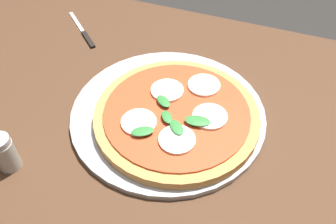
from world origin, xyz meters
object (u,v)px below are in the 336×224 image
(pizza, at_px, (177,115))
(pepper_shaker, at_px, (5,153))
(dining_table, at_px, (196,168))
(knife, at_px, (84,33))
(serving_tray, at_px, (168,113))

(pizza, xyz_separation_m, pepper_shaker, (-0.24, -0.20, 0.01))
(dining_table, relative_size, pepper_shaker, 21.60)
(dining_table, relative_size, knife, 11.09)
(dining_table, xyz_separation_m, serving_tray, (-0.07, 0.03, 0.11))
(knife, height_order, pepper_shaker, pepper_shaker)
(knife, bearing_deg, pizza, -32.19)
(serving_tray, relative_size, pepper_shaker, 5.26)
(dining_table, distance_m, serving_tray, 0.13)
(knife, bearing_deg, serving_tray, -32.26)
(dining_table, distance_m, pizza, 0.14)
(dining_table, height_order, pepper_shaker, pepper_shaker)
(dining_table, height_order, pizza, pizza)
(serving_tray, height_order, pepper_shaker, pepper_shaker)
(serving_tray, xyz_separation_m, pepper_shaker, (-0.21, -0.21, 0.03))
(knife, distance_m, pepper_shaker, 0.40)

